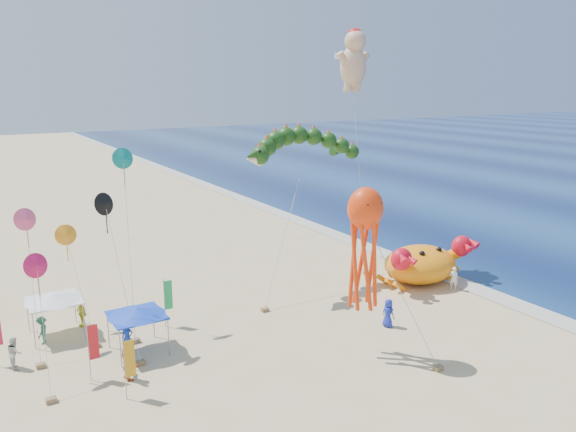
# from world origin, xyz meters

# --- Properties ---
(ground) EXTENTS (320.00, 320.00, 0.00)m
(ground) POSITION_xyz_m (0.00, 0.00, 0.00)
(ground) COLOR #D1B784
(ground) RESTS_ON ground
(foam_strip) EXTENTS (320.00, 320.00, 0.00)m
(foam_strip) POSITION_xyz_m (12.00, 0.00, 0.01)
(foam_strip) COLOR silver
(foam_strip) RESTS_ON ground
(crab_inflatable) EXTENTS (8.06, 5.04, 3.53)m
(crab_inflatable) POSITION_xyz_m (9.49, 1.02, 1.56)
(crab_inflatable) COLOR orange
(crab_inflatable) RESTS_ON ground
(dragon_kite) EXTENTS (12.12, 7.49, 11.54)m
(dragon_kite) POSITION_xyz_m (2.13, 6.66, 10.22)
(dragon_kite) COLOR #14380F
(dragon_kite) RESTS_ON ground
(cherub_kite) EXTENTS (2.25, 4.70, 19.40)m
(cherub_kite) POSITION_xyz_m (7.83, 8.11, 17.04)
(cherub_kite) COLOR #DCAB86
(cherub_kite) RESTS_ON ground
(octopus_kite) EXTENTS (3.60, 4.85, 9.70)m
(octopus_kite) POSITION_xyz_m (-1.88, -5.97, 6.82)
(octopus_kite) COLOR #F93B0D
(octopus_kite) RESTS_ON ground
(canopy_blue) EXTENTS (3.25, 3.25, 2.71)m
(canopy_blue) POSITION_xyz_m (-12.80, 0.77, 2.44)
(canopy_blue) COLOR gray
(canopy_blue) RESTS_ON ground
(canopy_white) EXTENTS (3.33, 3.33, 2.71)m
(canopy_white) POSITION_xyz_m (-16.49, 5.60, 2.44)
(canopy_white) COLOR gray
(canopy_white) RESTS_ON ground
(feather_flags) EXTENTS (10.31, 7.23, 3.20)m
(feather_flags) POSITION_xyz_m (-15.05, 0.33, 2.01)
(feather_flags) COLOR gray
(feather_flags) RESTS_ON ground
(beachgoers) EXTENTS (30.23, 11.13, 1.85)m
(beachgoers) POSITION_xyz_m (-11.41, 0.75, 0.90)
(beachgoers) COLOR beige
(beachgoers) RESTS_ON ground
(small_kites) EXTENTS (7.24, 9.28, 11.37)m
(small_kites) POSITION_xyz_m (-15.19, 3.54, 7.00)
(small_kites) COLOR #0A7872
(small_kites) RESTS_ON ground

